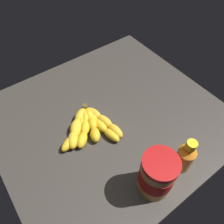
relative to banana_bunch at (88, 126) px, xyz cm
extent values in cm
cube|color=#38332D|center=(-9.12, -0.05, -3.97)|extent=(82.39, 76.40, 4.56)
ellipsoid|color=yellow|center=(-0.04, -5.54, 0.15)|extent=(7.67, 6.80, 3.66)
ellipsoid|color=yellow|center=(4.15, -2.13, 0.15)|extent=(7.39, 7.37, 3.66)
ellipsoid|color=yellow|center=(7.60, 2.02, 0.15)|extent=(6.84, 7.67, 3.66)
ellipsoid|color=yellow|center=(-0.43, -4.69, -0.10)|extent=(7.44, 7.49, 3.18)
ellipsoid|color=yellow|center=(4.06, -0.91, -0.10)|extent=(7.87, 6.82, 3.18)
ellipsoid|color=yellow|center=(9.18, 1.97, -0.10)|extent=(8.03, 5.91, 3.18)
ellipsoid|color=yellow|center=(-1.50, -4.32, 0.03)|extent=(6.21, 7.33, 3.43)
ellipsoid|color=yellow|center=(1.42, -0.05, 0.03)|extent=(6.74, 7.20, 3.43)
ellipsoid|color=yellow|center=(4.97, 3.71, 0.03)|extent=(7.11, 6.90, 3.43)
ellipsoid|color=yellow|center=(-2.81, -4.11, 0.08)|extent=(4.60, 6.40, 3.54)
ellipsoid|color=yellow|center=(-1.60, 0.38, 0.08)|extent=(5.24, 6.66, 3.54)
ellipsoid|color=yellow|center=(0.21, 4.67, 0.08)|extent=(5.79, 6.80, 3.54)
ellipsoid|color=yellow|center=(-3.43, -3.48, -0.18)|extent=(3.19, 7.29, 3.01)
ellipsoid|color=yellow|center=(-3.59, 2.28, -0.18)|extent=(3.57, 7.43, 3.01)
ellipsoid|color=yellow|center=(-4.35, 7.99, -0.18)|extent=(4.28, 7.64, 3.01)
ellipsoid|color=gold|center=(-4.69, -3.70, -0.04)|extent=(5.03, 7.66, 3.29)
ellipsoid|color=gold|center=(-5.89, 1.79, -0.04)|extent=(4.40, 7.49, 3.29)
ellipsoid|color=gold|center=(-6.53, 7.38, -0.04)|extent=(3.72, 7.24, 3.29)
cylinder|color=brown|center=(-3.55, -7.87, 0.11)|extent=(2.00, 2.00, 3.00)
cylinder|color=#BF8442|center=(-4.43, 29.39, 5.30)|extent=(9.92, 9.92, 13.96)
cylinder|color=#B71414|center=(-4.43, 29.39, 5.99)|extent=(10.12, 10.12, 6.28)
cylinder|color=#B71414|center=(-4.43, 29.39, 13.13)|extent=(10.06, 10.06, 1.71)
cylinder|color=orange|center=(-16.27, 29.84, 2.68)|extent=(5.59, 5.59, 8.74)
cone|color=orange|center=(-16.27, 29.84, 8.29)|extent=(5.59, 5.59, 2.48)
cylinder|color=yellow|center=(-16.27, 29.84, 10.83)|extent=(3.10, 3.10, 2.58)
camera|label=1|loc=(20.66, 42.37, 65.59)|focal=35.82mm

